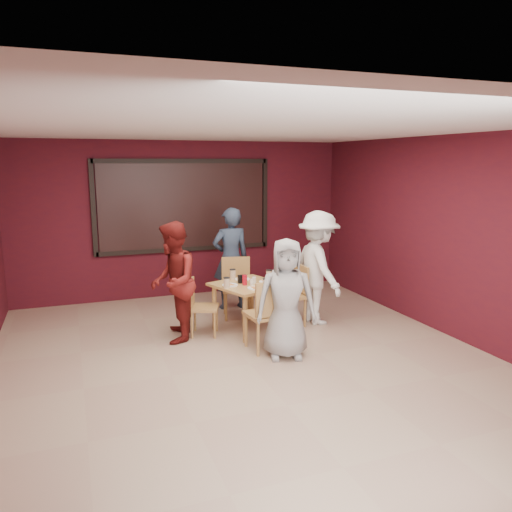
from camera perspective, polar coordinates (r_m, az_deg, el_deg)
name	(u,v)px	position (r m, az deg, el deg)	size (l,w,h in m)	color
floor	(250,364)	(6.22, -0.74, -12.25)	(7.00, 7.00, 0.00)	tan
window_blinds	(184,206)	(9.09, -8.19, 5.71)	(3.00, 0.02, 1.50)	black
dining_table	(248,289)	(7.21, -0.87, -3.80)	(1.14, 1.14, 0.85)	tan
chair_front	(268,311)	(6.44, 1.36, -6.32)	(0.50, 0.50, 0.96)	#A26E3F
chair_back	(236,283)	(7.92, -2.25, -3.16)	(0.55, 0.55, 0.93)	#A26E3F
chair_left	(199,304)	(7.11, -6.49, -5.44)	(0.51, 0.51, 0.81)	#A26E3F
chair_right	(294,291)	(7.52, 4.34, -4.04)	(0.45, 0.45, 0.91)	#A26E3F
diner_front	(286,299)	(6.22, 3.46, -4.90)	(0.74, 0.48, 1.51)	#9E9E9E
diner_back	(231,258)	(8.29, -2.91, -0.28)	(0.62, 0.41, 1.70)	#2B384D
diner_left	(173,282)	(6.87, -9.46, -2.95)	(0.80, 0.62, 1.65)	maroon
diner_right	(318,268)	(7.57, 7.12, -1.34)	(1.11, 0.64, 1.71)	white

